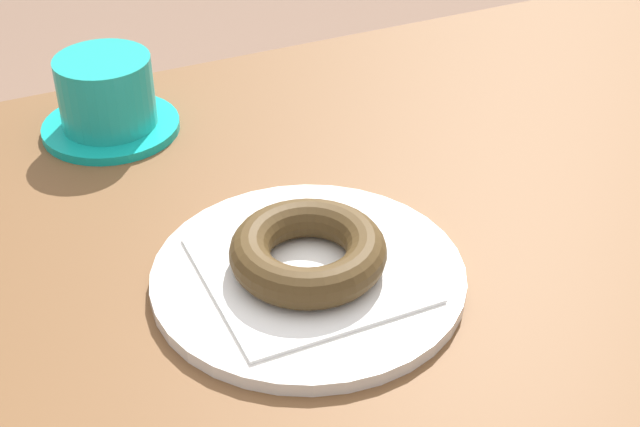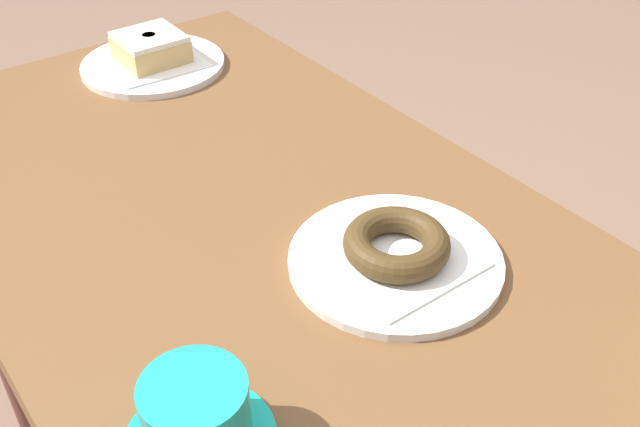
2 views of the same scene
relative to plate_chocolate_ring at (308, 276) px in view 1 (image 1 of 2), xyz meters
The scene contains 5 objects.
table 0.21m from the plate_chocolate_ring, 155.11° to the right, with size 1.11×0.61×0.73m.
plate_chocolate_ring is the anchor object (origin of this frame).
napkin_chocolate_ring 0.01m from the plate_chocolate_ring, ahead, with size 0.15×0.15×0.00m, color white.
donut_chocolate_ring 0.02m from the plate_chocolate_ring, ahead, with size 0.11×0.11×0.03m, color #433017.
coffee_cup 0.29m from the plate_chocolate_ring, 74.74° to the right, with size 0.13×0.13×0.07m.
Camera 1 is at (0.37, 0.55, 1.15)m, focal length 51.26 mm.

